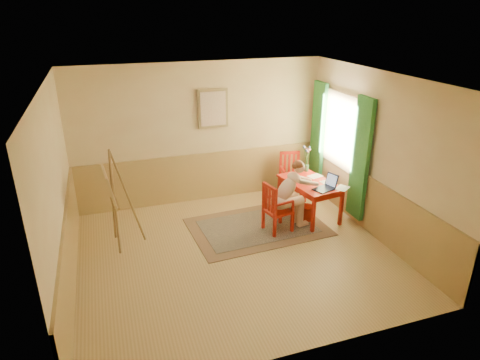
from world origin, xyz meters
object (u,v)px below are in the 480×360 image
object	(u,v)px
chair_back	(290,175)
figure	(290,192)
table	(310,186)
laptop	(326,186)
easel	(112,190)
chair_left	(276,208)

from	to	relation	value
chair_back	figure	bearing A→B (deg)	-115.30
table	laptop	bearing A→B (deg)	-72.87
chair_back	figure	distance (m)	1.42
easel	chair_back	bearing A→B (deg)	14.20
table	easel	bearing A→B (deg)	178.94
chair_left	easel	size ratio (longest dim) A/B	0.54
chair_back	figure	xyz separation A→B (m)	(-0.60, -1.27, 0.23)
chair_left	figure	world-z (taller)	figure
figure	laptop	xyz separation A→B (m)	(0.66, -0.09, 0.07)
table	chair_back	xyz separation A→B (m)	(0.06, 0.97, -0.16)
table	chair_left	world-z (taller)	chair_left
table	chair_back	size ratio (longest dim) A/B	1.37
figure	laptop	world-z (taller)	figure
chair_left	easel	world-z (taller)	easel
laptop	chair_left	bearing A→B (deg)	177.41
chair_left	chair_back	size ratio (longest dim) A/B	0.98
laptop	easel	xyz separation A→B (m)	(-3.64, 0.45, 0.24)
chair_back	easel	world-z (taller)	easel
laptop	chair_back	bearing A→B (deg)	92.64
chair_left	laptop	world-z (taller)	laptop
figure	easel	size ratio (longest dim) A/B	0.74
figure	easel	bearing A→B (deg)	173.12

